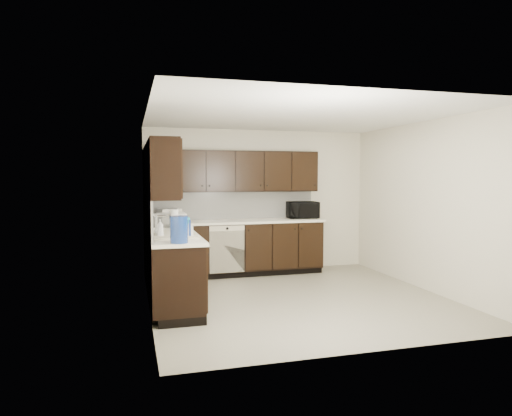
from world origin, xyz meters
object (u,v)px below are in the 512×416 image
(toaster_oven, at_px, (169,215))
(sink, at_px, (174,240))
(blue_pitcher, at_px, (179,230))
(storage_bin, at_px, (169,220))
(microwave, at_px, (303,210))

(toaster_oven, bearing_deg, sink, -112.26)
(toaster_oven, height_order, blue_pitcher, blue_pitcher)
(storage_bin, xyz_separation_m, blue_pitcher, (-0.03, -1.75, 0.06))
(microwave, xyz_separation_m, blue_pitcher, (-2.44, -2.46, 0.00))
(toaster_oven, xyz_separation_m, blue_pitcher, (-0.09, -2.43, 0.04))
(sink, distance_m, blue_pitcher, 0.72)
(sink, xyz_separation_m, toaster_oven, (0.08, 1.75, 0.17))
(storage_bin, bearing_deg, toaster_oven, 84.67)
(sink, xyz_separation_m, blue_pitcher, (-0.01, -0.69, 0.21))
(toaster_oven, relative_size, blue_pitcher, 1.14)
(sink, distance_m, storage_bin, 1.07)
(storage_bin, bearing_deg, sink, -91.02)
(sink, bearing_deg, microwave, 36.08)
(toaster_oven, xyz_separation_m, storage_bin, (-0.06, -0.68, -0.01))
(microwave, relative_size, blue_pitcher, 1.76)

